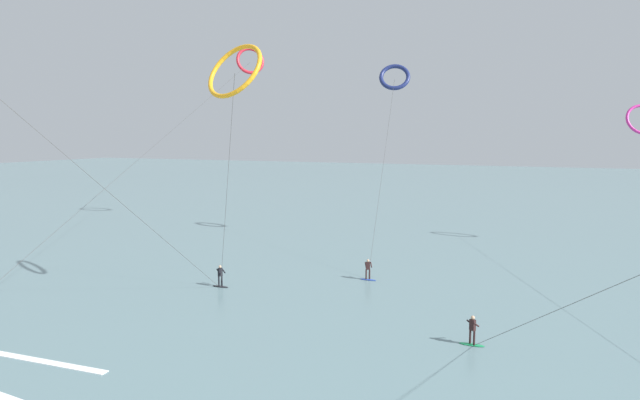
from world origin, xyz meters
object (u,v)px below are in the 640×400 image
surfer_emerald (472,332)px  surfer_charcoal (220,277)px  surfer_cobalt (368,271)px  kite_crimson (250,61)px  kite_amber (235,71)px  kite_navy (395,77)px

surfer_emerald → surfer_charcoal: (-19.45, 4.39, 0.00)m
surfer_cobalt → surfer_charcoal: (-9.88, -6.38, 0.00)m
surfer_emerald → kite_crimson: kite_crimson is taller
surfer_charcoal → kite_amber: 15.74m
surfer_charcoal → kite_crimson: 36.81m
kite_amber → kite_crimson: 34.74m
surfer_cobalt → surfer_emerald: 14.41m
surfer_charcoal → surfer_emerald: bearing=97.8°
surfer_cobalt → kite_navy: kite_navy is taller
surfer_cobalt → kite_navy: size_ratio=0.09×
surfer_emerald → surfer_charcoal: 19.94m
surfer_cobalt → surfer_charcoal: same height
kite_crimson → kite_amber: bearing=-102.5°
surfer_charcoal → kite_crimson: size_ratio=0.04×
surfer_charcoal → kite_amber: bearing=72.1°
surfer_charcoal → kite_navy: size_ratio=0.09×
surfer_charcoal → kite_amber: (3.21, -2.55, 15.20)m
surfer_charcoal → kite_navy: kite_navy is taller
surfer_cobalt → kite_amber: size_ratio=0.09×
surfer_charcoal → kite_navy: bearing=-177.5°
kite_crimson → surfer_charcoal: bearing=-105.5°
kite_amber → kite_navy: 25.63m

